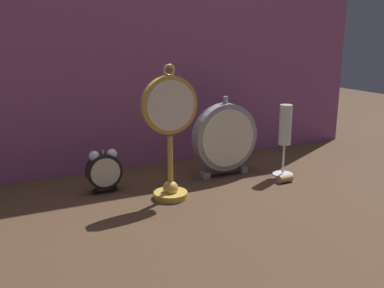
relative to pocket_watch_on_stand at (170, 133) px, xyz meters
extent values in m
plane|color=#422D1E|center=(0.09, -0.02, -0.17)|extent=(4.00, 4.00, 0.00)
cube|color=#8E4C7F|center=(0.09, 0.30, 0.22)|extent=(1.50, 0.01, 0.77)
cylinder|color=gold|center=(0.00, 0.00, -0.16)|extent=(0.09, 0.09, 0.02)
sphere|color=gold|center=(0.00, 0.00, -0.14)|extent=(0.04, 0.04, 0.04)
cylinder|color=gold|center=(0.00, 0.00, -0.08)|extent=(0.01, 0.01, 0.15)
cylinder|color=gold|center=(0.00, 0.00, 0.07)|extent=(0.14, 0.02, 0.14)
cylinder|color=silver|center=(0.00, -0.01, 0.07)|extent=(0.12, 0.00, 0.12)
torus|color=gold|center=(0.00, 0.00, 0.15)|extent=(0.03, 0.01, 0.03)
cube|color=black|center=(-0.17, 0.11, -0.16)|extent=(0.01, 0.01, 0.01)
cube|color=black|center=(-0.12, 0.11, -0.16)|extent=(0.01, 0.01, 0.01)
cylinder|color=black|center=(-0.14, 0.11, -0.11)|extent=(0.09, 0.03, 0.09)
cylinder|color=beige|center=(-0.14, 0.10, -0.11)|extent=(0.08, 0.00, 0.08)
sphere|color=silver|center=(-0.16, 0.11, -0.07)|extent=(0.03, 0.03, 0.03)
sphere|color=silver|center=(-0.12, 0.11, -0.07)|extent=(0.03, 0.03, 0.03)
cylinder|color=silver|center=(-0.14, 0.11, -0.06)|extent=(0.00, 0.00, 0.02)
cube|color=gray|center=(0.15, 0.10, -0.16)|extent=(0.02, 0.03, 0.02)
cube|color=gray|center=(0.28, 0.10, -0.16)|extent=(0.02, 0.03, 0.02)
cylinder|color=gray|center=(0.22, 0.10, -0.05)|extent=(0.20, 0.04, 0.20)
cylinder|color=silver|center=(0.22, 0.08, -0.05)|extent=(0.17, 0.00, 0.17)
cylinder|color=gray|center=(0.22, 0.10, 0.05)|extent=(0.01, 0.01, 0.02)
cylinder|color=silver|center=(0.37, 0.03, -0.17)|extent=(0.06, 0.06, 0.01)
cylinder|color=silver|center=(0.37, 0.03, -0.12)|extent=(0.01, 0.01, 0.09)
cylinder|color=white|center=(0.37, 0.03, -0.02)|extent=(0.04, 0.04, 0.12)
cylinder|color=beige|center=(0.37, 0.03, -0.04)|extent=(0.03, 0.03, 0.08)
cylinder|color=tan|center=(0.34, -0.03, -0.16)|extent=(0.04, 0.02, 0.02)
camera|label=1|loc=(-0.40, -0.95, 0.24)|focal=40.00mm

